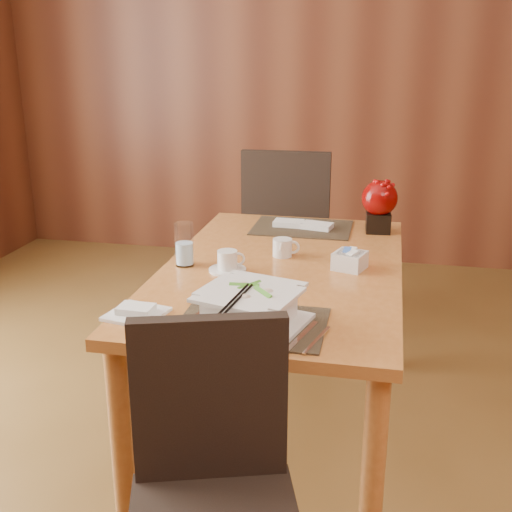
% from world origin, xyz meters
% --- Properties ---
extents(back_wall, '(5.00, 0.02, 2.80)m').
position_xyz_m(back_wall, '(0.00, 3.00, 1.40)').
color(back_wall, brown).
rests_on(back_wall, ground).
extents(dining_table, '(0.90, 1.50, 0.75)m').
position_xyz_m(dining_table, '(0.00, 0.60, 0.65)').
color(dining_table, '#B86F33').
rests_on(dining_table, ground).
extents(placemat_near, '(0.45, 0.33, 0.01)m').
position_xyz_m(placemat_near, '(0.00, 0.05, 0.75)').
color(placemat_near, black).
rests_on(placemat_near, dining_table).
extents(placemat_far, '(0.45, 0.33, 0.01)m').
position_xyz_m(placemat_far, '(0.00, 1.15, 0.75)').
color(placemat_far, black).
rests_on(placemat_far, dining_table).
extents(soup_setting, '(0.37, 0.37, 0.12)m').
position_xyz_m(soup_setting, '(-0.00, 0.03, 0.81)').
color(soup_setting, silver).
rests_on(soup_setting, dining_table).
extents(coffee_cup, '(0.14, 0.14, 0.08)m').
position_xyz_m(coffee_cup, '(-0.19, 0.51, 0.78)').
color(coffee_cup, silver).
rests_on(coffee_cup, dining_table).
extents(water_glass, '(0.09, 0.09, 0.17)m').
position_xyz_m(water_glass, '(-0.37, 0.54, 0.83)').
color(water_glass, white).
rests_on(water_glass, dining_table).
extents(creamer_jug, '(0.11, 0.11, 0.07)m').
position_xyz_m(creamer_jug, '(-0.02, 0.73, 0.79)').
color(creamer_jug, silver).
rests_on(creamer_jug, dining_table).
extents(sugar_caddy, '(0.14, 0.14, 0.07)m').
position_xyz_m(sugar_caddy, '(0.25, 0.63, 0.78)').
color(sugar_caddy, silver).
rests_on(sugar_caddy, dining_table).
extents(berry_decor, '(0.16, 0.16, 0.24)m').
position_xyz_m(berry_decor, '(0.34, 1.16, 0.88)').
color(berry_decor, black).
rests_on(berry_decor, dining_table).
extents(napkins_far, '(0.28, 0.13, 0.02)m').
position_xyz_m(napkins_far, '(0.01, 1.15, 0.77)').
color(napkins_far, silver).
rests_on(napkins_far, dining_table).
extents(bread_plate, '(0.19, 0.19, 0.01)m').
position_xyz_m(bread_plate, '(-0.37, 0.04, 0.76)').
color(bread_plate, silver).
rests_on(bread_plate, dining_table).
extents(near_chair, '(0.53, 0.53, 0.91)m').
position_xyz_m(near_chair, '(-0.01, -0.39, 0.51)').
color(near_chair, black).
rests_on(near_chair, ground).
extents(far_chair, '(0.50, 0.50, 1.04)m').
position_xyz_m(far_chair, '(-0.15, 1.67, 0.59)').
color(far_chair, black).
rests_on(far_chair, ground).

